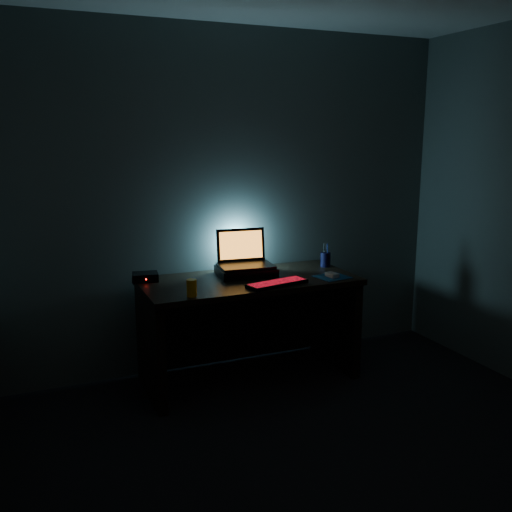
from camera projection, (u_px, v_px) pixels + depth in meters
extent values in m
cube|color=black|center=(379.00, 511.00, 2.69)|extent=(3.50, 4.00, 0.00)
cube|color=#4B5651|center=(229.00, 202.00, 4.23)|extent=(3.50, 0.00, 2.50)
cube|color=black|center=(249.00, 281.00, 3.99)|extent=(1.50, 0.70, 0.04)
cube|color=black|center=(151.00, 346.00, 3.80)|extent=(0.06, 0.64, 0.71)
cube|color=black|center=(335.00, 320.00, 4.34)|extent=(0.06, 0.64, 0.71)
cube|color=black|center=(233.00, 319.00, 4.37)|extent=(1.38, 0.02, 0.65)
cube|color=black|center=(246.00, 271.00, 4.08)|extent=(0.43, 0.34, 0.06)
cube|color=black|center=(246.00, 266.00, 4.07)|extent=(0.40, 0.30, 0.02)
cube|color=black|center=(241.00, 245.00, 4.17)|extent=(0.36, 0.08, 0.24)
cube|color=orange|center=(241.00, 245.00, 4.16)|extent=(0.32, 0.06, 0.20)
cube|color=black|center=(277.00, 284.00, 3.81)|extent=(0.45, 0.22, 0.02)
cube|color=red|center=(277.00, 282.00, 3.81)|extent=(0.42, 0.20, 0.00)
cube|color=navy|center=(332.00, 277.00, 4.03)|extent=(0.25, 0.23, 0.00)
cube|color=gray|center=(332.00, 275.00, 4.02)|extent=(0.07, 0.10, 0.03)
cylinder|color=black|center=(325.00, 260.00, 4.34)|extent=(0.10, 0.10, 0.11)
cylinder|color=#F6A20C|center=(192.00, 288.00, 3.54)|extent=(0.08, 0.08, 0.11)
cube|color=black|center=(145.00, 277.00, 3.92)|extent=(0.19, 0.16, 0.06)
sphere|color=#FF0C07|center=(146.00, 279.00, 3.86)|extent=(0.01, 0.01, 0.01)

